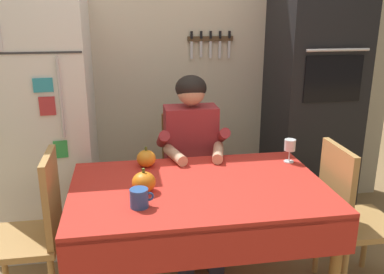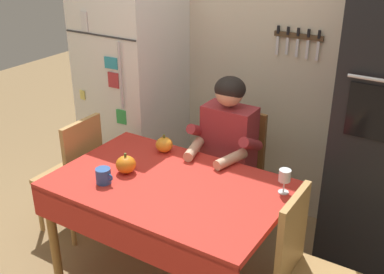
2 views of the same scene
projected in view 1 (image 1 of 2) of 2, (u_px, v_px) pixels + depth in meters
name	position (u px, v px, depth m)	size (l,w,h in m)	color
back_wall_assembly	(177.00, 56.00, 3.32)	(3.70, 0.13, 2.60)	beige
refrigerator	(43.00, 123.00, 2.91)	(0.68, 0.71, 1.80)	white
wall_oven	(312.00, 92.00, 3.22)	(0.60, 0.64, 2.10)	black
dining_table	(199.00, 201.00, 2.30)	(1.40, 0.90, 0.74)	#9E6B33
chair_behind_person	(188.00, 171.00, 3.10)	(0.40, 0.40, 0.93)	brown
seated_person	(192.00, 151.00, 2.86)	(0.47, 0.55, 1.25)	#38384C
chair_right_side	(349.00, 213.00, 2.48)	(0.40, 0.40, 0.93)	tan
chair_left_side	(36.00, 227.00, 2.32)	(0.40, 0.40, 0.93)	tan
coffee_mug	(139.00, 198.00, 2.04)	(0.12, 0.09, 0.10)	#2D569E
wine_glass	(290.00, 146.00, 2.61)	(0.07, 0.07, 0.15)	white
pumpkin_large	(144.00, 182.00, 2.20)	(0.13, 0.13, 0.13)	orange
pumpkin_medium	(146.00, 158.00, 2.56)	(0.12, 0.12, 0.13)	orange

